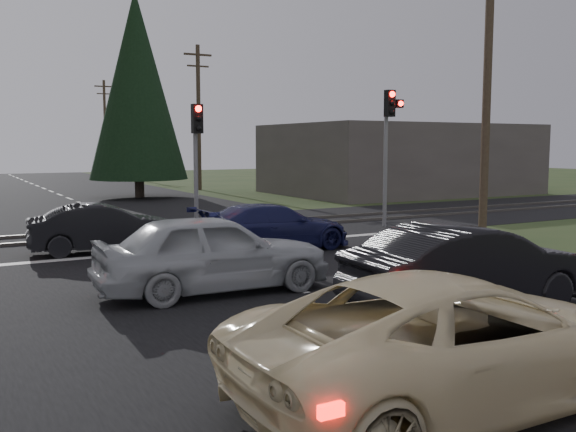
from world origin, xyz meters
TOP-DOWN VIEW (x-y plane):
  - ground at (0.00, 0.00)m, footprint 120.00×120.00m
  - road at (0.00, 10.00)m, footprint 14.00×100.00m
  - rail_corridor at (0.00, 12.00)m, footprint 120.00×8.00m
  - stop_line at (0.00, 8.20)m, footprint 13.00×0.35m
  - rail_near at (0.00, 11.20)m, footprint 120.00×0.12m
  - rail_far at (0.00, 12.80)m, footprint 120.00×0.12m
  - traffic_signal_right at (7.55, 9.47)m, footprint 0.68×0.48m
  - traffic_signal_center at (1.00, 10.68)m, footprint 0.32×0.48m
  - utility_pole_near at (8.50, 6.00)m, footprint 1.80×0.26m
  - utility_pole_mid at (8.50, 30.00)m, footprint 1.80×0.26m
  - utility_pole_far at (8.50, 55.00)m, footprint 1.80×0.26m
  - conifer_tree at (3.50, 26.00)m, footprint 5.20×5.20m
  - building_right at (18.00, 22.00)m, footprint 14.00×10.00m
  - cream_coupe at (-1.26, -3.12)m, footprint 5.22×2.42m
  - dark_hatchback at (1.81, -0.23)m, footprint 4.61×1.81m
  - silver_car at (-1.55, 3.20)m, footprint 4.61×2.00m
  - blue_sedan at (1.74, 7.00)m, footprint 4.41×1.87m
  - dark_car_far at (-2.31, 8.92)m, footprint 4.02×1.75m

SIDE VIEW (x-z plane):
  - ground at x=0.00m, z-range 0.00..0.00m
  - road at x=0.00m, z-range 0.00..0.01m
  - rail_corridor at x=0.00m, z-range 0.00..0.01m
  - stop_line at x=0.00m, z-range 0.01..0.01m
  - rail_near at x=0.00m, z-range 0.00..0.10m
  - rail_far at x=0.00m, z-range 0.00..0.10m
  - blue_sedan at x=1.74m, z-range 0.00..1.27m
  - dark_car_far at x=-2.31m, z-range 0.00..1.29m
  - cream_coupe at x=-1.26m, z-range 0.00..1.45m
  - dark_hatchback at x=1.81m, z-range 0.00..1.49m
  - silver_car at x=-1.55m, z-range 0.00..1.55m
  - building_right at x=18.00m, z-range 0.00..4.00m
  - traffic_signal_center at x=1.00m, z-range 0.76..4.86m
  - traffic_signal_right at x=7.55m, z-range 0.96..5.66m
  - utility_pole_near at x=8.50m, z-range 0.23..9.23m
  - utility_pole_mid at x=8.50m, z-range 0.23..9.23m
  - utility_pole_far at x=8.50m, z-range 0.23..9.23m
  - conifer_tree at x=3.50m, z-range 0.49..11.49m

